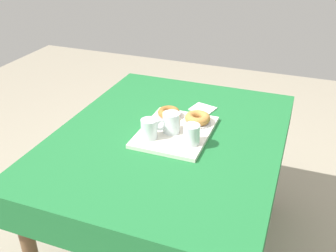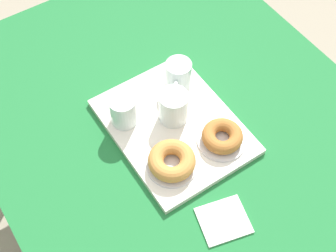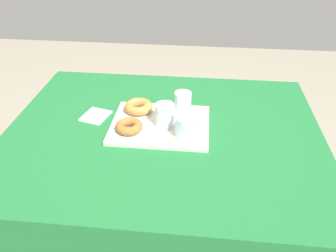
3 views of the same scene
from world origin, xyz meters
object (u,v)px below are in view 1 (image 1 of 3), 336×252
object	(u,v)px
water_glass_near	(191,135)
water_glass_far	(149,130)
donut_plate_right	(197,122)
paper_napkin	(203,109)
sugar_donut_right	(198,118)
dining_table	(169,151)
tea_mug_left	(171,123)
sugar_donut_left	(169,112)
serving_tray	(175,132)
donut_plate_left	(169,116)

from	to	relation	value
water_glass_near	water_glass_far	size ratio (longest dim) A/B	1.00
donut_plate_right	paper_napkin	distance (m)	0.19
water_glass_near	sugar_donut_right	distance (m)	0.20
dining_table	water_glass_near	xyz separation A→B (m)	(0.07, 0.13, 0.16)
tea_mug_left	water_glass_near	bearing A→B (deg)	61.73
water_glass_near	sugar_donut_left	xyz separation A→B (m)	(-0.20, -0.18, -0.02)
water_glass_far	paper_napkin	distance (m)	0.43
water_glass_far	serving_tray	bearing A→B (deg)	140.74
water_glass_near	dining_table	bearing A→B (deg)	-118.39
water_glass_near	sugar_donut_left	size ratio (longest dim) A/B	0.83
water_glass_near	sugar_donut_left	bearing A→B (deg)	-138.02
water_glass_near	sugar_donut_left	distance (m)	0.28
sugar_donut_right	paper_napkin	distance (m)	0.20
tea_mug_left	sugar_donut_right	size ratio (longest dim) A/B	0.87
donut_plate_left	sugar_donut_left	distance (m)	0.02
paper_napkin	donut_plate_right	bearing A→B (deg)	7.88
serving_tray	paper_napkin	xyz separation A→B (m)	(-0.30, 0.05, -0.01)
sugar_donut_right	water_glass_far	bearing A→B (deg)	-37.67
donut_plate_right	sugar_donut_right	bearing A→B (deg)	0.00
dining_table	sugar_donut_left	size ratio (longest dim) A/B	11.92
sugar_donut_left	sugar_donut_right	xyz separation A→B (m)	(0.01, 0.15, 0.00)
dining_table	water_glass_far	size ratio (longest dim) A/B	14.42
tea_mug_left	sugar_donut_right	bearing A→B (deg)	144.60
donut_plate_right	sugar_donut_right	world-z (taller)	sugar_donut_right
dining_table	sugar_donut_left	distance (m)	0.20
water_glass_far	donut_plate_right	distance (m)	0.27
water_glass_far	sugar_donut_right	distance (m)	0.27
water_glass_far	paper_napkin	bearing A→B (deg)	161.09
donut_plate_left	sugar_donut_left	world-z (taller)	sugar_donut_left
serving_tray	water_glass_near	distance (m)	0.15
dining_table	sugar_donut_right	bearing A→B (deg)	139.45
paper_napkin	serving_tray	bearing A→B (deg)	-9.60
water_glass_far	paper_napkin	xyz separation A→B (m)	(-0.41, 0.14, -0.06)
donut_plate_left	serving_tray	bearing A→B (deg)	33.60
water_glass_far	donut_plate_right	size ratio (longest dim) A/B	0.69
serving_tray	water_glass_far	xyz separation A→B (m)	(0.11, -0.09, 0.05)
water_glass_far	sugar_donut_right	size ratio (longest dim) A/B	0.74
water_glass_near	donut_plate_left	size ratio (longest dim) A/B	0.69
serving_tray	dining_table	bearing A→B (deg)	-60.20
dining_table	serving_tray	size ratio (longest dim) A/B	3.22
water_glass_near	sugar_donut_left	world-z (taller)	water_glass_near
tea_mug_left	sugar_donut_left	xyz separation A→B (m)	(-0.14, -0.06, -0.02)
donut_plate_right	paper_napkin	size ratio (longest dim) A/B	1.13
donut_plate_right	donut_plate_left	bearing A→B (deg)	-94.13
water_glass_far	sugar_donut_left	world-z (taller)	water_glass_far
water_glass_near	sugar_donut_right	world-z (taller)	water_glass_near
serving_tray	sugar_donut_right	size ratio (longest dim) A/B	3.30
serving_tray	sugar_donut_right	xyz separation A→B (m)	(-0.11, 0.08, 0.04)
paper_napkin	sugar_donut_left	bearing A→B (deg)	-35.36
donut_plate_left	donut_plate_right	bearing A→B (deg)	85.87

